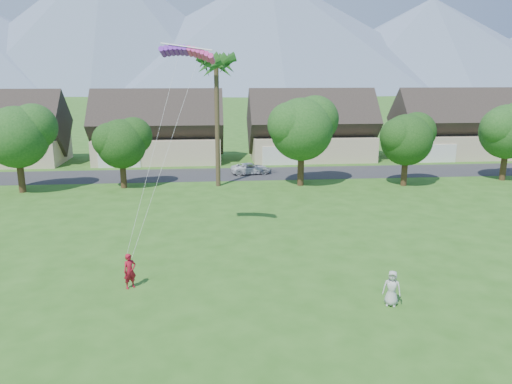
{
  "coord_description": "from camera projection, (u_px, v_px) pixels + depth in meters",
  "views": [
    {
      "loc": [
        -2.63,
        -18.9,
        10.84
      ],
      "look_at": [
        0.0,
        10.0,
        3.8
      ],
      "focal_mm": 35.0,
      "sensor_mm": 36.0,
      "label": 1
    }
  ],
  "objects": [
    {
      "name": "parked_car",
      "position": [
        251.0,
        168.0,
        53.99
      ],
      "size": [
        4.49,
        2.52,
        1.19
      ],
      "primitive_type": "imported",
      "rotation": [
        0.0,
        0.0,
        1.71
      ],
      "color": "silver",
      "rests_on": "ground"
    },
    {
      "name": "ground",
      "position": [
        277.0,
        335.0,
        21.08
      ],
      "size": [
        500.0,
        500.0,
        0.0
      ],
      "primitive_type": "plane",
      "color": "#2D6019",
      "rests_on": "ground"
    },
    {
      "name": "parafoil_kite",
      "position": [
        188.0,
        51.0,
        29.11
      ],
      "size": [
        3.31,
        1.26,
        0.5
      ],
      "rotation": [
        0.0,
        0.0,
        -0.18
      ],
      "color": "purple",
      "rests_on": "ground"
    },
    {
      "name": "houses_row",
      "position": [
        236.0,
        132.0,
        61.92
      ],
      "size": [
        72.75,
        8.19,
        8.86
      ],
      "color": "beige",
      "rests_on": "ground"
    },
    {
      "name": "street",
      "position": [
        236.0,
        174.0,
        53.98
      ],
      "size": [
        90.0,
        7.0,
        0.01
      ],
      "primitive_type": "cube",
      "color": "#2D2D30",
      "rests_on": "ground"
    },
    {
      "name": "watcher",
      "position": [
        392.0,
        288.0,
        23.54
      ],
      "size": [
        1.0,
        0.85,
        1.74
      ],
      "primitive_type": "imported",
      "rotation": [
        0.0,
        0.0,
        -0.42
      ],
      "color": "#BBBAB6",
      "rests_on": "ground"
    },
    {
      "name": "kite_flyer",
      "position": [
        130.0,
        271.0,
        25.43
      ],
      "size": [
        0.8,
        0.73,
        1.84
      ],
      "primitive_type": "imported",
      "rotation": [
        0.0,
        0.0,
        0.57
      ],
      "color": "maroon",
      "rests_on": "ground"
    },
    {
      "name": "fan_palm",
      "position": [
        216.0,
        60.0,
        45.7
      ],
      "size": [
        3.0,
        3.0,
        13.8
      ],
      "color": "#4C3D26",
      "rests_on": "ground"
    },
    {
      "name": "mountain_ridge",
      "position": [
        233.0,
        36.0,
        266.78
      ],
      "size": [
        540.0,
        240.0,
        70.0
      ],
      "color": "slate",
      "rests_on": "ground"
    },
    {
      "name": "tree_row",
      "position": [
        227.0,
        136.0,
        46.84
      ],
      "size": [
        62.27,
        6.67,
        8.45
      ],
      "color": "#47301C",
      "rests_on": "ground"
    }
  ]
}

